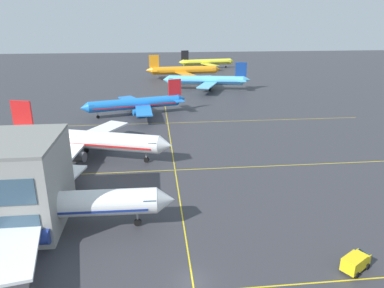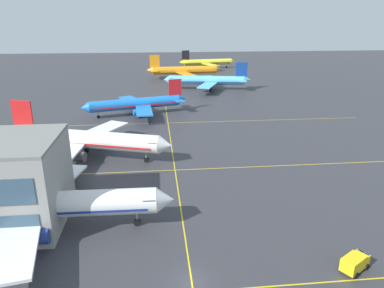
% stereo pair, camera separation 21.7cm
% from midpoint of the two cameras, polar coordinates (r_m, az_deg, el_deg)
% --- Properties ---
extents(ground_plane, '(600.00, 600.00, 0.00)m').
position_cam_midpoint_polar(ground_plane, '(46.90, -0.08, -20.73)').
color(ground_plane, '#333338').
extents(airliner_front_gate, '(38.87, 33.61, 12.11)m').
position_cam_midpoint_polar(airliner_front_gate, '(58.10, -22.83, -8.94)').
color(airliner_front_gate, white).
rests_on(airliner_front_gate, ground).
extents(airliner_second_row, '(39.00, 33.35, 12.43)m').
position_cam_midpoint_polar(airliner_second_row, '(84.46, -16.56, 0.67)').
color(airliner_second_row, white).
rests_on(airliner_second_row, ground).
extents(airliner_third_row, '(34.25, 29.19, 10.81)m').
position_cam_midpoint_polar(airliner_third_row, '(119.05, -8.85, 6.31)').
color(airliner_third_row, blue).
rests_on(airliner_third_row, ground).
extents(airliner_far_left_stand, '(38.22, 32.53, 11.92)m').
position_cam_midpoint_polar(airliner_far_left_stand, '(160.12, 2.32, 10.01)').
color(airliner_far_left_stand, '#5BB7E5').
rests_on(airliner_far_left_stand, ground).
extents(airliner_far_right_stand, '(39.25, 33.72, 12.19)m').
position_cam_midpoint_polar(airliner_far_right_stand, '(190.44, -1.43, 11.56)').
color(airliner_far_right_stand, orange).
rests_on(airliner_far_right_stand, ground).
extents(airliner_distant_taxiway, '(35.88, 30.62, 11.17)m').
position_cam_midpoint_polar(airliner_distant_taxiway, '(228.48, 2.26, 12.78)').
color(airliner_distant_taxiway, yellow).
rests_on(airliner_distant_taxiway, ground).
extents(taxiway_markings, '(119.72, 117.77, 0.01)m').
position_cam_midpoint_polar(taxiway_markings, '(75.73, -2.77, -4.13)').
color(taxiway_markings, yellow).
rests_on(taxiway_markings, ground).
extents(service_truck_red_van, '(4.46, 3.74, 2.10)m').
position_cam_midpoint_polar(service_truck_red_van, '(51.93, 24.33, -16.59)').
color(service_truck_red_van, yellow).
rests_on(service_truck_red_van, ground).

